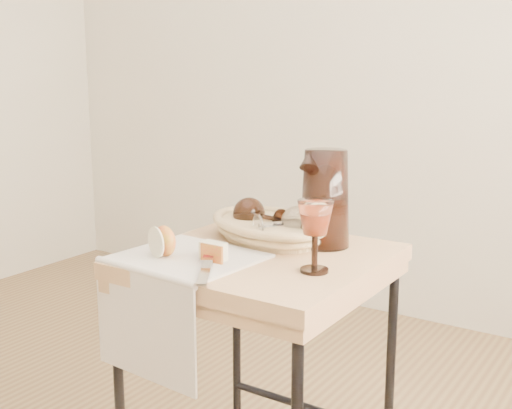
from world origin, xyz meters
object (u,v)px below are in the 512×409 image
Objects in this scene: apple_half at (165,241)px; table_knife at (207,263)px; goblet_lying_a at (262,216)px; wine_goblet at (315,236)px; goblet_lying_b at (281,224)px; side_table at (260,387)px; bread_basket at (268,229)px; tea_towel at (187,258)px; pitcher at (325,198)px.

table_knife is at bearing 13.70° from apple_half.
goblet_lying_a is 0.87× the size of wine_goblet.
wine_goblet is at bearing -96.96° from goblet_lying_b.
wine_goblet reaches higher than goblet_lying_a.
side_table is 0.40m from table_knife.
bread_basket is at bearing 101.96° from goblet_lying_b.
tea_towel is at bearing -130.62° from side_table.
side_table is 0.45m from apple_half.
apple_half is (-0.16, -0.25, -0.01)m from goblet_lying_b.
wine_goblet is 0.67× the size of table_knife.
apple_half is at bearing -178.46° from goblet_lying_b.
table_knife is (-0.12, -0.31, -0.10)m from pitcher.
tea_towel is at bearing 49.77° from apple_half.
wine_goblet is at bearing 152.32° from goblet_lying_a.
pitcher is 1.16× the size of table_knife.
goblet_lying_b is (0.11, 0.22, 0.05)m from tea_towel.
goblet_lying_b reaches higher than apple_half.
wine_goblet is 2.05× the size of apple_half.
tea_towel is 1.27× the size of table_knife.
table_knife is at bearing -150.14° from wine_goblet.
side_table is at bearing 161.31° from wine_goblet.
pitcher is 1.74× the size of wine_goblet.
goblet_lying_a is 1.80× the size of apple_half.
pitcher reaches higher than wine_goblet.
wine_goblet is (0.17, -0.06, 0.42)m from side_table.
bread_basket is 0.04m from goblet_lying_a.
pitcher reaches higher than apple_half.
goblet_lying_b is 0.27m from table_knife.
table_knife is at bearing -98.25° from side_table.
bread_basket is (0.06, 0.24, 0.02)m from tea_towel.
apple_half is 0.14m from table_knife.
side_table is 0.49m from pitcher.
goblet_lying_b reaches higher than tea_towel.
goblet_lying_b is at bearing 164.93° from goblet_lying_a.
goblet_lying_a is 0.08m from goblet_lying_b.
tea_towel is 2.17× the size of goblet_lying_a.
tea_towel reaches higher than side_table.
goblet_lying_b is 0.83× the size of wine_goblet.
table_knife reaches higher than side_table.
side_table is at bearing -147.19° from pitcher.
side_table is at bearing -43.84° from bread_basket.
tea_towel is at bearing -147.88° from table_knife.
bread_basket reaches higher than tea_towel.
table_knife is (-0.20, -0.11, -0.06)m from wine_goblet.
table_knife reaches higher than tea_towel.
goblet_lying_b is at bearing 142.14° from table_knife.
goblet_lying_a is at bearing 86.45° from tea_towel.
bread_basket is 4.19× the size of apple_half.
bread_basket is 1.36× the size of table_knife.
tea_towel is 1.09× the size of pitcher.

